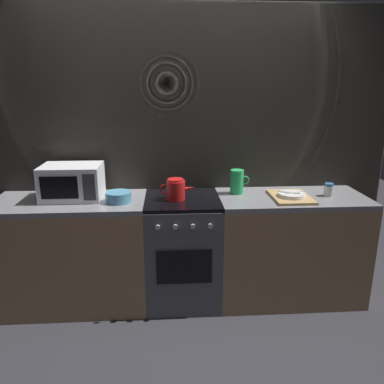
# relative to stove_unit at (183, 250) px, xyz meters

# --- Properties ---
(ground_plane) EXTENTS (8.00, 8.00, 0.00)m
(ground_plane) POSITION_rel_stove_unit_xyz_m (0.00, 0.00, -0.45)
(ground_plane) COLOR #2D2D33
(back_wall) EXTENTS (3.60, 0.05, 2.40)m
(back_wall) POSITION_rel_stove_unit_xyz_m (0.00, 0.32, 0.75)
(back_wall) COLOR #A39989
(back_wall) RESTS_ON ground_plane
(counter_left) EXTENTS (1.20, 0.60, 0.90)m
(counter_left) POSITION_rel_stove_unit_xyz_m (-0.90, 0.00, 0.00)
(counter_left) COLOR #997251
(counter_left) RESTS_ON ground_plane
(stove_unit) EXTENTS (0.60, 0.63, 0.90)m
(stove_unit) POSITION_rel_stove_unit_xyz_m (0.00, 0.00, 0.00)
(stove_unit) COLOR #4C4C51
(stove_unit) RESTS_ON ground_plane
(counter_right) EXTENTS (1.20, 0.60, 0.90)m
(counter_right) POSITION_rel_stove_unit_xyz_m (0.90, 0.00, 0.00)
(counter_right) COLOR #997251
(counter_right) RESTS_ON ground_plane
(microwave) EXTENTS (0.46, 0.35, 0.27)m
(microwave) POSITION_rel_stove_unit_xyz_m (-0.87, 0.06, 0.59)
(microwave) COLOR white
(microwave) RESTS_ON counter_left
(kettle) EXTENTS (0.28, 0.15, 0.17)m
(kettle) POSITION_rel_stove_unit_xyz_m (-0.05, -0.02, 0.53)
(kettle) COLOR red
(kettle) RESTS_ON stove_unit
(mixing_bowl) EXTENTS (0.20, 0.20, 0.08)m
(mixing_bowl) POSITION_rel_stove_unit_xyz_m (-0.50, -0.06, 0.49)
(mixing_bowl) COLOR teal
(mixing_bowl) RESTS_ON counter_left
(pitcher) EXTENTS (0.16, 0.11, 0.20)m
(pitcher) POSITION_rel_stove_unit_xyz_m (0.46, 0.11, 0.55)
(pitcher) COLOR green
(pitcher) RESTS_ON counter_right
(dish_pile) EXTENTS (0.30, 0.40, 0.06)m
(dish_pile) POSITION_rel_stove_unit_xyz_m (0.87, -0.06, 0.47)
(dish_pile) COLOR tan
(dish_pile) RESTS_ON counter_right
(spice_jar) EXTENTS (0.08, 0.08, 0.10)m
(spice_jar) POSITION_rel_stove_unit_xyz_m (1.19, -0.01, 0.50)
(spice_jar) COLOR silver
(spice_jar) RESTS_ON counter_right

